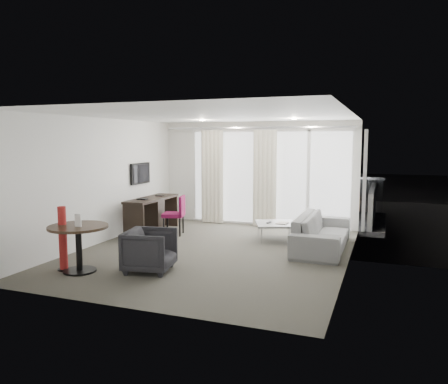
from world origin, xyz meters
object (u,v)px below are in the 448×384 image
(desk, at_px, (152,215))
(red_lamp, at_px, (63,238))
(desk_chair, at_px, (173,215))
(coffee_table, at_px, (276,231))
(tub_armchair, at_px, (150,250))
(rattan_chair_b, at_px, (346,201))
(round_table, at_px, (79,249))
(rattan_chair_a, at_px, (309,202))
(sofa, at_px, (322,232))

(desk, xyz_separation_m, red_lamp, (0.14, -3.18, 0.13))
(desk_chair, xyz_separation_m, coffee_table, (2.32, 0.28, -0.26))
(desk_chair, height_order, coffee_table, desk_chair)
(coffee_table, bearing_deg, tub_armchair, -115.65)
(tub_armchair, relative_size, coffee_table, 0.92)
(tub_armchair, bearing_deg, red_lamp, 97.59)
(coffee_table, relative_size, rattan_chair_b, 0.93)
(round_table, xyz_separation_m, rattan_chair_a, (2.65, 6.43, 0.04))
(tub_armchair, height_order, rattan_chair_b, rattan_chair_b)
(desk_chair, bearing_deg, tub_armchair, -85.22)
(round_table, height_order, red_lamp, red_lamp)
(coffee_table, xyz_separation_m, rattan_chair_a, (0.18, 3.08, 0.23))
(tub_armchair, bearing_deg, rattan_chair_a, -24.98)
(coffee_table, bearing_deg, sofa, -21.72)
(tub_armchair, xyz_separation_m, rattan_chair_a, (1.58, 6.01, 0.07))
(rattan_chair_a, bearing_deg, red_lamp, -99.62)
(desk, bearing_deg, rattan_chair_a, 46.56)
(rattan_chair_a, xyz_separation_m, rattan_chair_b, (0.99, 0.28, 0.03))
(rattan_chair_a, bearing_deg, round_table, -97.40)
(sofa, distance_m, rattan_chair_a, 3.60)
(rattan_chair_a, bearing_deg, desk_chair, -111.61)
(red_lamp, xyz_separation_m, rattan_chair_a, (2.96, 6.45, -0.11))
(round_table, distance_m, tub_armchair, 1.15)
(rattan_chair_b, bearing_deg, rattan_chair_a, -178.83)
(desk_chair, height_order, round_table, desk_chair)
(desk, distance_m, round_table, 3.19)
(desk_chair, bearing_deg, rattan_chair_a, 39.10)
(round_table, bearing_deg, coffee_table, 53.55)
(desk_chair, bearing_deg, desk, 157.27)
(desk_chair, relative_size, red_lamp, 0.84)
(desk_chair, distance_m, rattan_chair_a, 4.19)
(red_lamp, relative_size, tub_armchair, 1.39)
(rattan_chair_b, bearing_deg, round_table, -133.17)
(round_table, bearing_deg, tub_armchair, 21.73)
(desk, relative_size, tub_armchair, 2.24)
(tub_armchair, relative_size, sofa, 0.33)
(sofa, height_order, rattan_chair_a, rattan_chair_a)
(coffee_table, bearing_deg, round_table, -126.45)
(coffee_table, height_order, sofa, sofa)
(coffee_table, bearing_deg, red_lamp, -129.55)
(desk, bearing_deg, round_table, -81.97)
(coffee_table, distance_m, rattan_chair_b, 3.57)
(desk_chair, relative_size, rattan_chair_b, 0.99)
(sofa, xyz_separation_m, rattan_chair_a, (-0.85, 3.50, 0.08))
(round_table, height_order, rattan_chair_b, rattan_chair_b)
(desk_chair, distance_m, rattan_chair_b, 5.04)
(desk, xyz_separation_m, round_table, (0.45, -3.16, -0.02))
(tub_armchair, bearing_deg, coffee_table, -35.88)
(desk, relative_size, round_table, 1.79)
(tub_armchair, bearing_deg, desk_chair, 8.84)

